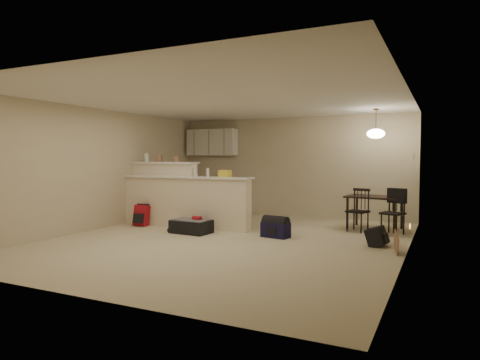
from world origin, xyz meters
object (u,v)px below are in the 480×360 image
Objects in this scene: dining_table at (375,200)px; black_daypack at (377,237)px; red_backpack at (142,216)px; navy_duffel at (276,230)px; dining_chair_near at (358,210)px; suitcase at (191,227)px; pendant_lamp at (376,133)px; dining_chair_far at (393,212)px.

dining_table is 1.86m from black_daypack.
black_daypack is (4.93, 0.00, -0.07)m from red_backpack.
black_daypack is (1.81, 0.00, 0.02)m from navy_duffel.
dining_chair_near reaches higher than suitcase.
black_daypack is at bearing -50.31° from dining_chair_near.
pendant_lamp is 2.57m from black_daypack.
suitcase is at bearing -138.55° from dining_table.
dining_chair_far is 5.21m from red_backpack.
navy_duffel is at bearing -117.06° from dining_chair_near.
dining_table is 0.57m from dining_chair_near.
suitcase is 1.49m from red_backpack.
suitcase is 1.69m from navy_duffel.
pendant_lamp is 2.99m from navy_duffel.
dining_chair_far is 3.93m from suitcase.
red_backpack is 4.93m from black_daypack.
pendant_lamp is at bearing 59.36° from navy_duffel.
red_backpack is at bearing -150.65° from dining_table.
red_backpack is at bearing -144.34° from dining_chair_far.
pendant_lamp is 1.69m from dining_chair_far.
pendant_lamp is at bearing -171.65° from dining_table.
dining_chair_far reaches higher than dining_chair_near.
dining_chair_far is at bearing 42.79° from navy_duffel.
dining_chair_far reaches higher than navy_duffel.
navy_duffel is 1.43× the size of black_daypack.
dining_table is 1.39× the size of dining_chair_near.
pendant_lamp is 1.38× the size of red_backpack.
red_backpack is 1.27× the size of black_daypack.
pendant_lamp reaches higher than navy_duffel.
black_daypack is at bearing 8.57° from suitcase.
dining_table is 1.93× the size of pendant_lamp.
suitcase is at bearing -16.99° from red_backpack.
dining_table is at bearing 18.01° from black_daypack.
dining_table reaches higher than red_backpack.
navy_duffel is (-1.93, -1.25, -0.30)m from dining_chair_far.
dining_table is 1.38m from pendant_lamp.
dining_chair_near is (-0.26, -0.47, -0.17)m from dining_table.
pendant_lamp is at bearing 15.39° from red_backpack.
navy_duffel is (1.66, 0.29, 0.01)m from suitcase.
dining_chair_far is 1.15× the size of suitcase.
dining_chair_near is 1.84m from navy_duffel.
dining_chair_far is 2.32m from navy_duffel.
dining_table is 1.58× the size of suitcase.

